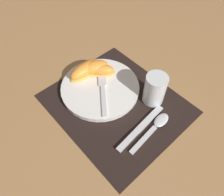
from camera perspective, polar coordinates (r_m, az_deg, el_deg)
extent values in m
plane|color=#A37547|center=(0.70, 1.14, -1.59)|extent=(3.00, 3.00, 0.00)
cube|color=black|center=(0.70, 1.14, -1.49)|extent=(0.41, 0.36, 0.00)
cylinder|color=white|center=(0.73, -2.88, 2.90)|extent=(0.26, 0.26, 0.02)
cylinder|color=silver|center=(0.68, 11.13, 2.30)|extent=(0.07, 0.07, 0.10)
cylinder|color=yellow|center=(0.70, 10.84, 1.09)|extent=(0.05, 0.05, 0.06)
cube|color=silver|center=(0.63, 4.07, -11.16)|extent=(0.02, 0.08, 0.01)
cube|color=silver|center=(0.67, 9.66, -5.40)|extent=(0.03, 0.12, 0.01)
cube|color=silver|center=(0.63, 8.21, -10.71)|extent=(0.02, 0.11, 0.01)
ellipsoid|color=silver|center=(0.67, 12.72, -5.66)|extent=(0.04, 0.06, 0.01)
cube|color=silver|center=(0.68, -2.19, -0.67)|extent=(0.10, 0.08, 0.00)
cube|color=silver|center=(0.74, -2.62, 5.31)|extent=(0.07, 0.07, 0.00)
ellipsoid|color=#F7C656|center=(0.76, -3.09, 6.72)|extent=(0.10, 0.10, 0.01)
ellipsoid|color=orange|center=(0.75, -3.14, 7.46)|extent=(0.10, 0.10, 0.03)
ellipsoid|color=#F7C656|center=(0.76, -4.58, 7.18)|extent=(0.09, 0.11, 0.01)
ellipsoid|color=orange|center=(0.75, -4.66, 8.07)|extent=(0.09, 0.11, 0.04)
ellipsoid|color=#F7C656|center=(0.76, -6.96, 6.64)|extent=(0.05, 0.12, 0.01)
ellipsoid|color=orange|center=(0.75, -7.09, 7.51)|extent=(0.05, 0.12, 0.04)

